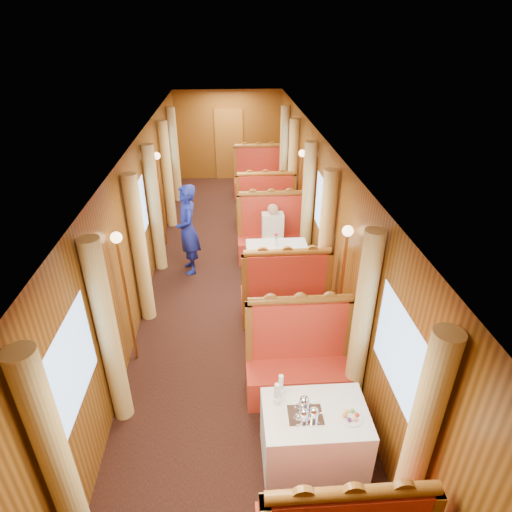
{
  "coord_description": "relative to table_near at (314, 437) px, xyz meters",
  "views": [
    {
      "loc": [
        -0.04,
        -6.4,
        4.15
      ],
      "look_at": [
        0.33,
        -0.81,
        1.05
      ],
      "focal_mm": 30.0,
      "sensor_mm": 36.0,
      "label": 1
    }
  ],
  "objects": [
    {
      "name": "floor",
      "position": [
        -0.75,
        3.5,
        -0.38
      ],
      "size": [
        3.0,
        12.0,
        0.01
      ],
      "primitive_type": null,
      "color": "black",
      "rests_on": "ground"
    },
    {
      "name": "ceiling",
      "position": [
        -0.75,
        3.5,
        2.12
      ],
      "size": [
        3.0,
        12.0,
        0.01
      ],
      "primitive_type": null,
      "rotation": [
        3.14,
        0.0,
        0.0
      ],
      "color": "silver",
      "rests_on": "wall_left"
    },
    {
      "name": "wall_far",
      "position": [
        -0.75,
        9.5,
        0.88
      ],
      "size": [
        3.0,
        0.01,
        2.5
      ],
      "primitive_type": null,
      "rotation": [
        1.57,
        0.0,
        0.0
      ],
      "color": "brown",
      "rests_on": "floor"
    },
    {
      "name": "wall_left",
      "position": [
        -2.25,
        3.5,
        0.88
      ],
      "size": [
        0.01,
        12.0,
        2.5
      ],
      "primitive_type": null,
      "rotation": [
        1.57,
        0.0,
        1.57
      ],
      "color": "brown",
      "rests_on": "floor"
    },
    {
      "name": "wall_right",
      "position": [
        0.75,
        3.5,
        0.88
      ],
      "size": [
        0.01,
        12.0,
        2.5
      ],
      "primitive_type": null,
      "rotation": [
        1.57,
        0.0,
        -1.57
      ],
      "color": "brown",
      "rests_on": "floor"
    },
    {
      "name": "doorway_far",
      "position": [
        -0.75,
        9.47,
        0.62
      ],
      "size": [
        0.8,
        0.04,
        2.0
      ],
      "primitive_type": "cube",
      "color": "#915C21",
      "rests_on": "floor"
    },
    {
      "name": "table_near",
      "position": [
        0.0,
        0.0,
        0.0
      ],
      "size": [
        1.05,
        0.72,
        0.75
      ],
      "primitive_type": "cube",
      "color": "white",
      "rests_on": "floor"
    },
    {
      "name": "banquette_near_aft",
      "position": [
        0.0,
        1.01,
        0.05
      ],
      "size": [
        1.3,
        0.55,
        1.34
      ],
      "color": "#A71219",
      "rests_on": "floor"
    },
    {
      "name": "table_mid",
      "position": [
        0.0,
        3.5,
        0.0
      ],
      "size": [
        1.05,
        0.72,
        0.75
      ],
      "primitive_type": "cube",
      "color": "white",
      "rests_on": "floor"
    },
    {
      "name": "banquette_mid_fwd",
      "position": [
        0.0,
        2.49,
        0.05
      ],
      "size": [
        1.3,
        0.55,
        1.34
      ],
      "color": "#A71219",
      "rests_on": "floor"
    },
    {
      "name": "banquette_mid_aft",
      "position": [
        0.0,
        4.51,
        0.05
      ],
      "size": [
        1.3,
        0.55,
        1.34
      ],
      "color": "#A71219",
      "rests_on": "floor"
    },
    {
      "name": "table_far",
      "position": [
        0.0,
        7.0,
        0.0
      ],
      "size": [
        1.05,
        0.72,
        0.75
      ],
      "primitive_type": "cube",
      "color": "white",
      "rests_on": "floor"
    },
    {
      "name": "banquette_far_fwd",
      "position": [
        0.0,
        5.99,
        0.05
      ],
      "size": [
        1.3,
        0.55,
        1.34
      ],
      "color": "#A71219",
      "rests_on": "floor"
    },
    {
      "name": "banquette_far_aft",
      "position": [
        0.0,
        8.01,
        0.05
      ],
      "size": [
        1.3,
        0.55,
        1.34
      ],
      "color": "#A71219",
      "rests_on": "floor"
    },
    {
      "name": "tea_tray",
      "position": [
        -0.11,
        -0.04,
        0.38
      ],
      "size": [
        0.34,
        0.27,
        0.01
      ],
      "primitive_type": "cube",
      "rotation": [
        0.0,
        0.0,
        -0.02
      ],
      "color": "silver",
      "rests_on": "table_near"
    },
    {
      "name": "teapot_left",
      "position": [
        -0.14,
        -0.1,
        0.44
      ],
      "size": [
        0.18,
        0.16,
        0.12
      ],
      "primitive_type": null,
      "rotation": [
        0.0,
        0.0,
        0.38
      ],
      "color": "silver",
      "rests_on": "tea_tray"
    },
    {
      "name": "teapot_right",
      "position": [
        -0.04,
        -0.09,
        0.44
      ],
      "size": [
        0.15,
        0.12,
        0.12
      ],
      "primitive_type": null,
      "rotation": [
        0.0,
        0.0,
        -0.01
      ],
      "color": "silver",
      "rests_on": "tea_tray"
    },
    {
      "name": "teapot_back",
      "position": [
        -0.12,
        0.03,
        0.45
      ],
      "size": [
        0.19,
        0.16,
        0.14
      ],
      "primitive_type": null,
      "rotation": [
        0.0,
        0.0,
        0.18
      ],
      "color": "silver",
      "rests_on": "tea_tray"
    },
    {
      "name": "fruit_plate",
      "position": [
        0.32,
        -0.09,
        0.39
      ],
      "size": [
        0.24,
        0.24,
        0.05
      ],
      "rotation": [
        0.0,
        0.0,
        -0.29
      ],
      "color": "white",
      "rests_on": "table_near"
    },
    {
      "name": "cup_inboard",
      "position": [
        -0.38,
        0.13,
        0.48
      ],
      "size": [
        0.08,
        0.08,
        0.26
      ],
      "rotation": [
        0.0,
        0.0,
        0.38
      ],
      "color": "white",
      "rests_on": "table_near"
    },
    {
      "name": "cup_outboard",
      "position": [
        -0.33,
        0.24,
        0.48
      ],
      "size": [
        0.08,
        0.08,
        0.26
      ],
      "rotation": [
        0.0,
        0.0,
        0.43
      ],
      "color": "white",
      "rests_on": "table_near"
    },
    {
      "name": "rose_vase_mid",
      "position": [
        -0.02,
        3.53,
        0.55
      ],
      "size": [
        0.06,
        0.06,
        0.36
      ],
      "rotation": [
        0.0,
        0.0,
        0.02
      ],
      "color": "silver",
      "rests_on": "table_mid"
    },
    {
      "name": "rose_vase_far",
      "position": [
        -0.02,
        7.0,
        0.55
      ],
      "size": [
        0.06,
        0.06,
        0.36
      ],
      "rotation": [
        0.0,
        0.0,
        0.38
      ],
      "color": "silver",
      "rests_on": "table_far"
    },
    {
      "name": "window_left_near",
      "position": [
        -2.24,
        0.0,
        1.07
      ],
      "size": [
        0.01,
        1.2,
        0.9
      ],
      "primitive_type": null,
      "rotation": [
        1.57,
        0.0,
        1.57
      ],
      "color": "#82ADE2",
      "rests_on": "wall_left"
    },
    {
      "name": "curtain_left_near_a",
      "position": [
        -2.13,
        -0.78,
        0.8
      ],
      "size": [
        0.22,
        0.22,
        2.35
      ],
      "primitive_type": "cylinder",
      "color": "#DDC071",
      "rests_on": "floor"
    },
    {
      "name": "curtain_left_near_b",
      "position": [
        -2.13,
        0.78,
        0.8
      ],
      "size": [
        0.22,
        0.22,
        2.35
      ],
      "primitive_type": "cylinder",
      "color": "#DDC071",
      "rests_on": "floor"
    },
    {
      "name": "window_right_near",
      "position": [
        0.74,
        0.0,
        1.07
      ],
      "size": [
        0.01,
        1.2,
        0.9
      ],
      "primitive_type": null,
      "rotation": [
        1.57,
        0.0,
        -1.57
      ],
      "color": "#82ADE2",
      "rests_on": "wall_right"
    },
    {
      "name": "curtain_right_near_a",
      "position": [
        0.63,
        -0.78,
        0.8
      ],
      "size": [
        0.22,
        0.22,
        2.35
      ],
      "primitive_type": "cylinder",
      "color": "#DDC071",
      "rests_on": "floor"
    },
    {
      "name": "curtain_right_near_b",
      "position": [
        0.63,
        0.78,
        0.8
      ],
      "size": [
        0.22,
        0.22,
        2.35
      ],
      "primitive_type": "cylinder",
      "color": "#DDC071",
      "rests_on": "floor"
    },
    {
      "name": "window_left_mid",
      "position": [
        -2.24,
        3.5,
        1.07
      ],
      "size": [
        0.01,
        1.2,
        0.9
      ],
      "primitive_type": null,
      "rotation": [
        1.57,
        0.0,
        1.57
      ],
      "color": "#82ADE2",
      "rests_on": "wall_left"
    },
    {
      "name": "curtain_left_mid_a",
      "position": [
        -2.13,
        2.72,
        0.8
      ],
      "size": [
        0.22,
        0.22,
        2.35
      ],
      "primitive_type": "cylinder",
      "color": "#DDC071",
      "rests_on": "floor"
    },
    {
      "name": "curtain_left_mid_b",
      "position": [
        -2.13,
        4.28,
        0.8
      ],
      "size": [
        0.22,
        0.22,
        2.35
      ],
      "primitive_type": "cylinder",
      "color": "#DDC071",
      "rests_on": "floor"
    },
    {
      "name": "window_right_mid",
      "position": [
        0.74,
        3.5,
        1.07
      ],
      "size": [
        0.01,
        1.2,
        0.9
      ],
      "primitive_type": null,
      "rotation": [
        1.57,
        0.0,
        -1.57
      ],
      "color": "#82ADE2",
      "rests_on": "wall_right"
    },
    {
      "name": "curtain_right_mid_a",
      "position": [
        0.63,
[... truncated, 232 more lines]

